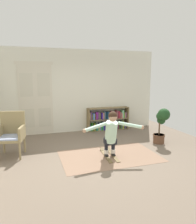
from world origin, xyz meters
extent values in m
plane|color=#706051|center=(0.00, 0.00, 0.00)|extent=(7.20, 7.20, 0.00)
cube|color=silver|center=(0.00, 2.60, 1.45)|extent=(6.00, 0.10, 2.90)
cube|color=beige|center=(-1.63, 2.54, 1.18)|extent=(0.55, 0.04, 2.35)
cube|color=beige|center=(-1.63, 2.52, 1.69)|extent=(0.41, 0.01, 0.76)
cube|color=beige|center=(-1.63, 2.52, 0.59)|extent=(0.41, 0.01, 0.64)
cube|color=beige|center=(-1.08, 2.54, 1.18)|extent=(0.55, 0.04, 2.35)
cube|color=beige|center=(-1.08, 2.52, 1.69)|extent=(0.41, 0.01, 0.76)
cube|color=beige|center=(-1.08, 2.52, 0.59)|extent=(0.41, 0.01, 0.64)
cube|color=beige|center=(-1.36, 2.54, 2.40)|extent=(1.22, 0.04, 0.10)
cube|color=#8A6B55|center=(0.29, -0.09, 0.00)|extent=(2.42, 1.53, 0.01)
cube|color=brown|center=(0.41, 2.39, 0.42)|extent=(0.04, 0.30, 0.84)
cube|color=brown|center=(1.93, 2.39, 0.42)|extent=(0.04, 0.30, 0.84)
cube|color=brown|center=(1.17, 2.39, 0.01)|extent=(1.52, 0.30, 0.02)
cube|color=brown|center=(1.17, 2.39, 0.42)|extent=(1.52, 0.30, 0.02)
cube|color=brown|center=(1.17, 2.39, 0.83)|extent=(1.52, 0.30, 0.02)
cube|color=#3D4E61|center=(0.45, 2.38, 0.15)|extent=(0.04, 0.21, 0.26)
cube|color=#327752|center=(0.49, 2.39, 0.13)|extent=(0.06, 0.20, 0.21)
cube|color=green|center=(0.55, 2.40, 0.15)|extent=(0.04, 0.15, 0.27)
cube|color=brown|center=(0.60, 2.39, 0.13)|extent=(0.03, 0.21, 0.22)
cube|color=#A8B832|center=(0.64, 2.39, 0.15)|extent=(0.04, 0.15, 0.27)
cube|color=#3B714C|center=(0.70, 2.40, 0.15)|extent=(0.03, 0.24, 0.27)
cube|color=teal|center=(0.75, 2.41, 0.12)|extent=(0.03, 0.23, 0.21)
cube|color=#C6CF74|center=(0.80, 2.37, 0.11)|extent=(0.04, 0.20, 0.18)
cube|color=#7670CA|center=(0.85, 2.40, 0.15)|extent=(0.04, 0.24, 0.27)
cube|color=green|center=(0.90, 2.40, 0.15)|extent=(0.03, 0.23, 0.25)
cube|color=teal|center=(0.95, 2.38, 0.16)|extent=(0.04, 0.19, 0.29)
cube|color=navy|center=(1.00, 2.39, 0.16)|extent=(0.06, 0.24, 0.29)
cube|color=tan|center=(1.08, 2.41, 0.13)|extent=(0.06, 0.21, 0.22)
cube|color=gold|center=(1.14, 2.39, 0.12)|extent=(0.03, 0.16, 0.21)
cube|color=#89338C|center=(1.20, 2.39, 0.15)|extent=(0.04, 0.21, 0.27)
cube|color=tan|center=(1.27, 2.40, 0.16)|extent=(0.05, 0.20, 0.29)
cube|color=#929A5A|center=(1.34, 2.39, 0.14)|extent=(0.05, 0.21, 0.24)
cube|color=brown|center=(1.40, 2.40, 0.12)|extent=(0.04, 0.18, 0.19)
cube|color=#8F57C5|center=(1.48, 2.40, 0.16)|extent=(0.06, 0.22, 0.27)
cube|color=#5C2B39|center=(1.55, 2.39, 0.13)|extent=(0.06, 0.24, 0.22)
cube|color=#28681B|center=(1.62, 2.40, 0.16)|extent=(0.03, 0.15, 0.28)
cube|color=#3C562E|center=(1.67, 2.38, 0.14)|extent=(0.04, 0.19, 0.24)
cube|color=#4E4C78|center=(1.72, 2.41, 0.16)|extent=(0.04, 0.22, 0.28)
cube|color=#94A925|center=(1.77, 2.38, 0.16)|extent=(0.05, 0.15, 0.29)
cube|color=#3F3352|center=(1.84, 2.38, 0.14)|extent=(0.06, 0.20, 0.25)
cube|color=tan|center=(0.45, 2.39, 0.56)|extent=(0.04, 0.21, 0.27)
cube|color=#5B3A76|center=(0.51, 2.38, 0.57)|extent=(0.03, 0.21, 0.29)
cube|color=olive|center=(0.56, 2.41, 0.52)|extent=(0.03, 0.16, 0.19)
cube|color=#527CC3|center=(0.61, 2.37, 0.54)|extent=(0.06, 0.16, 0.23)
cube|color=#50371B|center=(0.67, 2.40, 0.53)|extent=(0.03, 0.23, 0.20)
cube|color=purple|center=(0.73, 2.39, 0.56)|extent=(0.06, 0.14, 0.26)
cube|color=#6F4E78|center=(0.79, 2.39, 0.57)|extent=(0.03, 0.24, 0.27)
cube|color=brown|center=(0.84, 2.39, 0.55)|extent=(0.05, 0.14, 0.25)
cube|color=#3F23B5|center=(0.91, 2.39, 0.54)|extent=(0.04, 0.23, 0.23)
cube|color=#A57660|center=(0.98, 2.40, 0.55)|extent=(0.05, 0.20, 0.24)
cube|color=#2C4860|center=(1.04, 2.40, 0.56)|extent=(0.05, 0.21, 0.27)
cube|color=#11374E|center=(1.09, 2.38, 0.57)|extent=(0.03, 0.24, 0.28)
cube|color=navy|center=(1.15, 2.37, 0.55)|extent=(0.05, 0.23, 0.25)
cube|color=#5EA896|center=(1.20, 2.40, 0.55)|extent=(0.04, 0.15, 0.24)
cube|color=#68BC6E|center=(1.25, 2.39, 0.52)|extent=(0.03, 0.16, 0.19)
cube|color=#B93662|center=(1.30, 2.39, 0.56)|extent=(0.04, 0.20, 0.26)
cube|color=#D84233|center=(1.35, 2.40, 0.56)|extent=(0.05, 0.24, 0.25)
cube|color=#561952|center=(1.42, 2.39, 0.52)|extent=(0.05, 0.14, 0.19)
cube|color=brown|center=(1.50, 2.37, 0.57)|extent=(0.05, 0.23, 0.29)
cube|color=maroon|center=(1.55, 2.39, 0.56)|extent=(0.04, 0.16, 0.25)
cube|color=#BF2B49|center=(1.60, 2.38, 0.56)|extent=(0.03, 0.14, 0.26)
cube|color=#7F5452|center=(1.64, 2.40, 0.55)|extent=(0.04, 0.20, 0.24)
cube|color=tan|center=(1.69, 2.37, 0.53)|extent=(0.04, 0.22, 0.19)
cube|color=#76CD8B|center=(1.74, 2.41, 0.57)|extent=(0.06, 0.24, 0.29)
cube|color=olive|center=(1.80, 2.38, 0.53)|extent=(0.05, 0.16, 0.21)
cube|color=#AA6D8F|center=(1.86, 2.40, 0.53)|extent=(0.07, 0.17, 0.20)
cylinder|color=#958359|center=(-1.83, 0.35, 0.21)|extent=(0.06, 0.06, 0.42)
cylinder|color=#958359|center=(-2.24, 0.96, 0.21)|extent=(0.06, 0.06, 0.42)
cylinder|color=#958359|center=(-1.73, 0.86, 0.21)|extent=(0.06, 0.06, 0.42)
cube|color=#958359|center=(-2.04, 0.65, 0.45)|extent=(0.70, 0.70, 0.06)
cube|color=#A7B7DF|center=(-2.04, 0.65, 0.50)|extent=(0.63, 0.63, 0.04)
cube|color=#958359|center=(-1.99, 0.92, 0.80)|extent=(0.60, 0.17, 0.60)
cube|color=#958359|center=(-1.77, 0.60, 0.62)|extent=(0.17, 0.56, 0.28)
cylinder|color=brown|center=(2.06, 0.44, 0.13)|extent=(0.32, 0.32, 0.27)
cylinder|color=brown|center=(2.06, 0.44, 0.25)|extent=(0.35, 0.35, 0.04)
cylinder|color=#4C3823|center=(2.06, 0.44, 0.45)|extent=(0.04, 0.04, 0.36)
sphere|color=#1E4320|center=(2.04, 0.39, 0.83)|extent=(0.24, 0.24, 0.24)
sphere|color=#1E4320|center=(2.06, 0.36, 0.88)|extent=(0.21, 0.21, 0.21)
sphere|color=#1E4320|center=(2.12, 0.34, 0.88)|extent=(0.35, 0.35, 0.35)
sphere|color=#1E4320|center=(2.14, 0.48, 0.68)|extent=(0.24, 0.24, 0.24)
cube|color=brown|center=(0.20, -0.09, 0.01)|extent=(0.16, 0.90, 0.01)
cube|color=brown|center=(0.23, 0.33, 0.05)|extent=(0.10, 0.12, 0.06)
cube|color=black|center=(0.20, -0.11, 0.04)|extent=(0.09, 0.13, 0.04)
cube|color=brown|center=(0.38, -0.10, 0.01)|extent=(0.16, 0.90, 0.01)
cube|color=brown|center=(0.41, 0.32, 0.05)|extent=(0.10, 0.12, 0.06)
cube|color=black|center=(0.38, -0.12, 0.04)|extent=(0.09, 0.13, 0.04)
cylinder|color=white|center=(0.20, -0.09, 0.13)|extent=(0.12, 0.12, 0.10)
cylinder|color=black|center=(0.20, -0.09, 0.33)|extent=(0.10, 0.10, 0.30)
cylinder|color=black|center=(0.20, -0.12, 0.41)|extent=(0.12, 0.12, 0.22)
cylinder|color=white|center=(0.38, -0.10, 0.13)|extent=(0.12, 0.12, 0.10)
cylinder|color=black|center=(0.38, -0.10, 0.33)|extent=(0.10, 0.10, 0.30)
cylinder|color=black|center=(0.38, -0.14, 0.41)|extent=(0.12, 0.12, 0.22)
cube|color=black|center=(0.29, -0.13, 0.40)|extent=(0.31, 0.20, 0.14)
cylinder|color=silver|center=(0.28, -0.20, 0.65)|extent=(0.31, 0.43, 0.58)
sphere|color=tan|center=(0.27, -0.33, 1.03)|extent=(0.22, 0.22, 0.20)
sphere|color=#382619|center=(0.27, -0.32, 1.07)|extent=(0.23, 0.23, 0.21)
cylinder|color=silver|center=(-0.15, -0.32, 0.84)|extent=(0.59, 0.22, 0.17)
sphere|color=tan|center=(-0.43, -0.39, 0.79)|extent=(0.10, 0.10, 0.09)
cylinder|color=silver|center=(0.69, -0.39, 0.84)|extent=(0.57, 0.30, 0.17)
sphere|color=tan|center=(0.95, -0.50, 0.79)|extent=(0.10, 0.10, 0.09)
camera|label=1|loc=(-1.54, -4.81, 1.99)|focal=34.04mm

